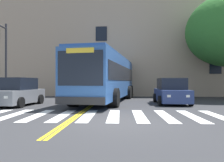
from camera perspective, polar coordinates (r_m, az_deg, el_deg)
name	(u,v)px	position (r m, az deg, el deg)	size (l,w,h in m)	color
ground_plane	(119,122)	(7.92, 1.78, -10.63)	(120.00, 120.00, 0.00)	#303033
crosswalk	(101,115)	(9.36, -2.89, -8.98)	(10.29, 3.66, 0.01)	white
lane_line_yellow_inner	(106,95)	(23.33, -1.66, -3.68)	(0.12, 36.00, 0.01)	gold
lane_line_yellow_outer	(107,95)	(23.31, -1.27, -3.68)	(0.12, 36.00, 0.01)	gold
city_bus	(107,77)	(15.96, -1.30, 1.00)	(4.05, 11.86, 3.29)	#2D5699
car_grey_near_lane	(17,93)	(14.36, -23.51, -2.79)	(2.26, 3.91, 1.67)	slate
car_navy_far_lane	(171,92)	(14.67, 15.26, -2.77)	(2.03, 3.81, 1.66)	navy
building_facade	(152,44)	(25.51, 10.53, 9.60)	(40.56, 7.85, 11.51)	tan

